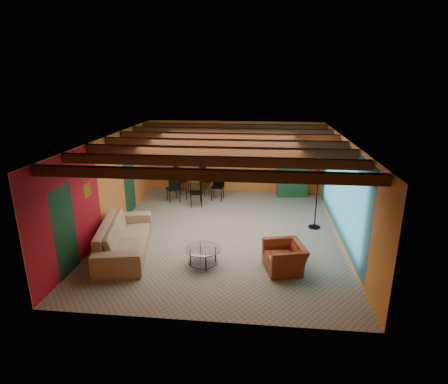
# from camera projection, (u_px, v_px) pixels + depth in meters

# --- Properties ---
(room) EXTENTS (6.52, 8.01, 2.71)m
(room) POSITION_uv_depth(u_px,v_px,m) (224.00, 150.00, 9.83)
(room) COLOR gray
(room) RESTS_ON ground
(sofa) EXTENTS (1.66, 2.98, 0.82)m
(sofa) POSITION_uv_depth(u_px,v_px,m) (125.00, 237.00, 9.15)
(sofa) COLOR #957760
(sofa) RESTS_ON ground
(armchair) EXTENTS (1.06, 1.15, 0.63)m
(armchair) POSITION_uv_depth(u_px,v_px,m) (285.00, 257.00, 8.34)
(armchair) COLOR maroon
(armchair) RESTS_ON ground
(coffee_table) EXTENTS (1.13, 1.13, 0.44)m
(coffee_table) POSITION_uv_depth(u_px,v_px,m) (203.00, 257.00, 8.56)
(coffee_table) COLOR white
(coffee_table) RESTS_ON ground
(dining_table) EXTENTS (2.33, 2.33, 1.11)m
(dining_table) POSITION_uv_depth(u_px,v_px,m) (195.00, 184.00, 13.20)
(dining_table) COLOR silver
(dining_table) RESTS_ON ground
(armoire) EXTENTS (1.13, 0.66, 1.89)m
(armoire) POSITION_uv_depth(u_px,v_px,m) (293.00, 171.00, 13.44)
(armoire) COLOR maroon
(armoire) RESTS_ON ground
(floor_lamp) EXTENTS (0.54, 0.54, 2.12)m
(floor_lamp) POSITION_uv_depth(u_px,v_px,m) (317.00, 193.00, 10.45)
(floor_lamp) COLOR black
(floor_lamp) RESTS_ON ground
(ceiling_fan) EXTENTS (1.50, 1.50, 0.44)m
(ceiling_fan) POSITION_uv_depth(u_px,v_px,m) (223.00, 151.00, 9.73)
(ceiling_fan) COLOR #472614
(ceiling_fan) RESTS_ON ceiling
(painting) EXTENTS (1.05, 0.03, 0.65)m
(painting) POSITION_uv_depth(u_px,v_px,m) (211.00, 149.00, 13.79)
(painting) COLOR black
(painting) RESTS_ON wall_back
(potted_plant) EXTENTS (0.49, 0.47, 0.44)m
(potted_plant) POSITION_uv_depth(u_px,v_px,m) (295.00, 140.00, 13.09)
(potted_plant) COLOR #26661E
(potted_plant) RESTS_ON armoire
(vase) EXTENTS (0.23, 0.23, 0.18)m
(vase) POSITION_uv_depth(u_px,v_px,m) (195.00, 166.00, 13.00)
(vase) COLOR orange
(vase) RESTS_ON dining_table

